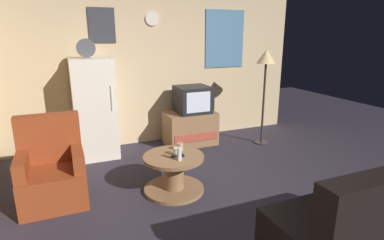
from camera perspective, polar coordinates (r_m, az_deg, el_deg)
ground_plane at (r=3.59m, az=5.38°, el=-15.30°), size 12.00×12.00×0.00m
wall_with_art at (r=5.39m, az=-6.66°, el=9.66°), size 5.20×0.12×2.58m
fridge at (r=4.91m, az=-17.43°, el=2.07°), size 0.60×0.62×1.77m
tv_stand at (r=5.32m, az=-0.31°, el=-1.51°), size 0.84×0.53×0.56m
crt_tv at (r=5.20m, az=0.09°, el=3.80°), size 0.54×0.51×0.44m
standing_lamp at (r=5.28m, az=13.36°, el=9.93°), size 0.32×0.32×1.59m
coffee_table at (r=3.78m, az=-3.35°, el=-9.70°), size 0.72×0.72×0.45m
wine_glass at (r=3.53m, az=-2.34°, el=-6.25°), size 0.05×0.05×0.15m
mug_ceramic_white at (r=3.69m, az=-2.83°, el=-5.78°), size 0.08×0.08×0.09m
mug_ceramic_tan at (r=3.84m, az=-2.19°, el=-4.89°), size 0.08×0.08×0.09m
remote_control at (r=3.65m, az=-2.62°, el=-6.55°), size 0.16×0.07×0.02m
armchair at (r=3.87m, az=-24.17°, el=-8.71°), size 0.68×0.68×0.96m
couch at (r=3.12m, az=30.39°, el=-16.02°), size 1.70×0.80×0.92m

